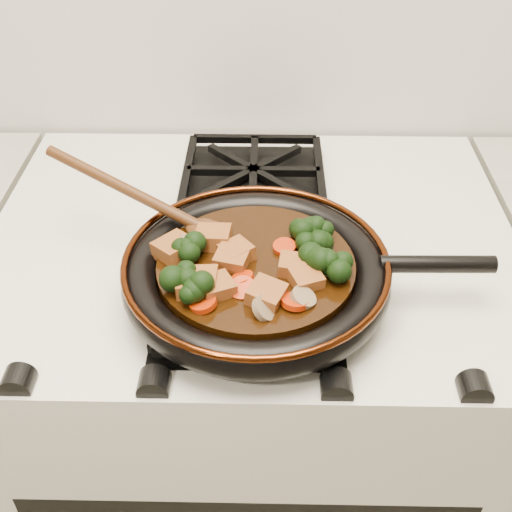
{
  "coord_description": "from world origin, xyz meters",
  "views": [
    {
      "loc": [
        0.02,
        0.95,
        1.46
      ],
      "look_at": [
        0.01,
        1.56,
        0.97
      ],
      "focal_mm": 45.0,
      "sensor_mm": 36.0,
      "label": 1
    }
  ],
  "objects": [
    {
      "name": "stove",
      "position": [
        0.0,
        1.69,
        0.45
      ],
      "size": [
        0.76,
        0.6,
        0.9
      ],
      "primitive_type": "cube",
      "color": "beige",
      "rests_on": "ground"
    },
    {
      "name": "braising_sauce",
      "position": [
        0.01,
        1.56,
        0.95
      ],
      "size": [
        0.24,
        0.24,
        0.02
      ],
      "primitive_type": "cylinder",
      "color": "black",
      "rests_on": "skillet"
    },
    {
      "name": "skillet",
      "position": [
        0.01,
        1.56,
        0.94
      ],
      "size": [
        0.46,
        0.33,
        0.05
      ],
      "rotation": [
        0.0,
        0.0,
        0.01
      ],
      "color": "black",
      "rests_on": "burner_grate_front"
    },
    {
      "name": "broccoli_floret_1",
      "position": [
        0.08,
        1.59,
        0.97
      ],
      "size": [
        0.08,
        0.09,
        0.06
      ],
      "primitive_type": null,
      "rotation": [
        0.2,
        -0.1,
        0.52
      ],
      "color": "black",
      "rests_on": "braising_sauce"
    },
    {
      "name": "tofu_cube_7",
      "position": [
        0.05,
        1.54,
        0.97
      ],
      "size": [
        0.04,
        0.04,
        0.02
      ],
      "primitive_type": "cube",
      "rotation": [
        -0.02,
        -0.08,
        3.02
      ],
      "color": "brown",
      "rests_on": "braising_sauce"
    },
    {
      "name": "broccoli_floret_6",
      "position": [
        -0.08,
        1.57,
        0.97
      ],
      "size": [
        0.08,
        0.09,
        0.07
      ],
      "primitive_type": null,
      "rotation": [
        0.2,
        -0.17,
        1.1
      ],
      "color": "black",
      "rests_on": "braising_sauce"
    },
    {
      "name": "broccoli_floret_2",
      "position": [
        0.07,
        1.6,
        0.97
      ],
      "size": [
        0.09,
        0.08,
        0.06
      ],
      "primitive_type": null,
      "rotation": [
        -0.06,
        0.18,
        2.66
      ],
      "color": "black",
      "rests_on": "braising_sauce"
    },
    {
      "name": "tofu_cube_2",
      "position": [
        -0.01,
        1.57,
        0.97
      ],
      "size": [
        0.05,
        0.05,
        0.03
      ],
      "primitive_type": "cube",
      "rotation": [
        -0.07,
        0.08,
        2.18
      ],
      "color": "brown",
      "rests_on": "braising_sauce"
    },
    {
      "name": "carrot_coin_3",
      "position": [
        -0.05,
        1.48,
        0.96
      ],
      "size": [
        0.03,
        0.03,
        0.01
      ],
      "primitive_type": "cylinder",
      "rotation": [
        -0.01,
        -0.19,
        0.0
      ],
      "color": "#AA2304",
      "rests_on": "braising_sauce"
    },
    {
      "name": "mushroom_slice_3",
      "position": [
        -0.07,
        1.59,
        0.97
      ],
      "size": [
        0.04,
        0.04,
        0.03
      ],
      "primitive_type": "cylinder",
      "rotation": [
        0.92,
        0.0,
        2.92
      ],
      "color": "#7F6649",
      "rests_on": "braising_sauce"
    },
    {
      "name": "tofu_cube_9",
      "position": [
        -0.02,
        1.55,
        0.97
      ],
      "size": [
        0.05,
        0.05,
        0.02
      ],
      "primitive_type": "cube",
      "rotation": [
        -0.0,
        -0.06,
        1.31
      ],
      "color": "brown",
      "rests_on": "braising_sauce"
    },
    {
      "name": "wooden_spoon",
      "position": [
        -0.12,
        1.64,
        0.98
      ],
      "size": [
        0.15,
        0.09,
        0.24
      ],
      "rotation": [
        0.0,
        0.0,
        2.73
      ],
      "color": "#42230E",
      "rests_on": "braising_sauce"
    },
    {
      "name": "carrot_coin_2",
      "position": [
        0.04,
        1.58,
        0.96
      ],
      "size": [
        0.03,
        0.03,
        0.01
      ],
      "primitive_type": "cylinder",
      "rotation": [
        0.12,
        -0.03,
        0.0
      ],
      "color": "#AA2304",
      "rests_on": "braising_sauce"
    },
    {
      "name": "mushroom_slice_2",
      "position": [
        0.02,
        1.47,
        0.97
      ],
      "size": [
        0.04,
        0.04,
        0.03
      ],
      "primitive_type": "cylinder",
      "rotation": [
        0.79,
        0.0,
        1.25
      ],
      "color": "#7F6649",
      "rests_on": "braising_sauce"
    },
    {
      "name": "carrot_coin_0",
      "position": [
        0.05,
        1.48,
        0.96
      ],
      "size": [
        0.03,
        0.03,
        0.01
      ],
      "primitive_type": "cylinder",
      "rotation": [
        -0.18,
        0.08,
        0.0
      ],
      "color": "#AA2304",
      "rests_on": "braising_sauce"
    },
    {
      "name": "tofu_cube_6",
      "position": [
        -0.05,
        1.51,
        0.97
      ],
      "size": [
        0.04,
        0.04,
        0.03
      ],
      "primitive_type": "cube",
      "rotation": [
        0.03,
        0.07,
        3.12
      ],
      "color": "brown",
      "rests_on": "braising_sauce"
    },
    {
      "name": "broccoli_floret_5",
      "position": [
        -0.06,
        1.49,
        0.97
      ],
      "size": [
        0.07,
        0.07,
        0.08
      ],
      "primitive_type": null,
      "rotation": [
        0.23,
        -0.25,
        1.5
      ],
      "color": "black",
      "rests_on": "braising_sauce"
    },
    {
      "name": "tofu_cube_1",
      "position": [
        -0.05,
        1.59,
        0.97
      ],
      "size": [
        0.05,
        0.04,
        0.03
      ],
      "primitive_type": "cube",
      "rotation": [
        0.07,
        0.04,
        3.06
      ],
      "color": "brown",
      "rests_on": "braising_sauce"
    },
    {
      "name": "broccoli_floret_3",
      "position": [
        -0.08,
        1.51,
        0.97
      ],
      "size": [
        0.08,
        0.08,
        0.06
      ],
      "primitive_type": null,
      "rotation": [
        0.02,
        -0.01,
        2.37
      ],
      "color": "black",
      "rests_on": "braising_sauce"
    },
    {
      "name": "broccoli_floret_4",
      "position": [
        0.11,
        1.54,
        0.97
      ],
      "size": [
        0.07,
        0.07,
        0.07
      ],
      "primitive_type": null,
      "rotation": [
        0.16,
        -0.19,
        1.65
      ],
      "color": "black",
      "rests_on": "braising_sauce"
    },
    {
      "name": "mushroom_slice_0",
      "position": [
        0.1,
        1.55,
        0.97
      ],
      "size": [
        0.05,
        0.05,
        0.03
      ],
      "primitive_type": "cylinder",
      "rotation": [
        0.71,
        0.0,
        1.01
      ],
      "color": "#7F6649",
      "rests_on": "braising_sauce"
    },
    {
      "name": "burner_grate_back",
      "position": [
        0.0,
        1.83,
        0.91
      ],
      "size": [
        0.23,
        0.23,
        0.03
      ],
      "primitive_type": null,
      "color": "black",
      "rests_on": "stove"
    },
    {
      "name": "burner_grate_front",
      "position": [
        0.0,
        1.55,
        0.91
      ],
      "size": [
        0.23,
        0.23,
        0.03
      ],
      "primitive_type": null,
      "color": "black",
      "rests_on": "stove"
    },
    {
      "name": "tofu_cube_0",
      "position": [
        0.07,
        1.52,
        0.97
      ],
      "size": [
        0.05,
        0.05,
        0.02
      ],
      "primitive_type": "cube",
      "rotation": [
        0.05,
        0.02,
        0.39
      ],
      "color": "brown",
      "rests_on": "braising_sauce"
    },
    {
      "name": "mushroom_slice_1",
      "position": [
        0.06,
        1.49,
        0.97
      ],
      "size": [
        0.04,
        0.04,
        0.02
      ],
      "primitive_type": "cylinder",
      "rotation": [
        0.44,
        0.0,
        1.33
      ],
      "color": "#7F6649",
      "rests_on": "braising_sauce"
    },
    {
      "name": "broccoli_floret_0",
      "position": [
        0.08,
        1.54,
        0.97
      ],
      "size": [
        0.08,
        0.07,
        0.06
      ],
      "primitive_type": null,
      "rotation": [
        0.2,
        0.05,
        1.32
      ],
      "color": "black",
      "rests_on": "braising_sauce"
    },
    {
      "name": "carrot_coin_1",
      "position": [
        -0.01,
        1.52,
        0.96
      ],
      "size": [
        0.03,
        0.03,
        0.02
      ],
      "primitive_type": "cylinder",
      "rotation": [
        -0.17,
        -0.31,
        0.0
      ],
      "color": "#AA2304",
      "rests_on": "braising_sauce"
    },
    {
      "name": "tofu_cube_5",
      "position": [
        -0.09,
        1.57,
        0.97
      ],
      "size": [
        0.06,
        0.06,
        0.03
      ],
      "primitive_type": "cube",
      "rotation": [
        -0.01,
        0.11,
        2.37
      ],
      "color": "brown",
      "rests_on": "braising_sauce"
    },
    {
      "name": "tofu_cube_4",
      "position": [
        0.02,
        1.49,
        0.97
      ],
      "size": [
        0.05,
        0.05,
        0.03
      ],
      "primitive_type": "cube",
      "rotation": [
        0.12,
        -0.01,
        1.16
      ],
      "color": "brown",
      "rests_on": "braising_sauce"
    },
    {
      "name": "tofu_cube_8",
      "position": [
        -0.06,
        1.51,
        0.97
      ],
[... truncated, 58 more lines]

